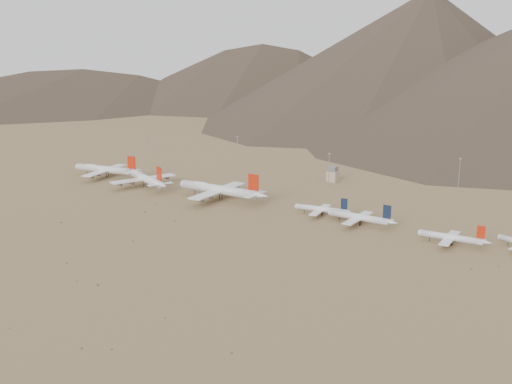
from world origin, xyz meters
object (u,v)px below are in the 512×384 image
Objects in this scene: widebody_centre at (144,178)px; control_tower at (333,175)px; widebody_east at (220,190)px; widebody_west at (106,169)px; narrowbody_a at (323,209)px; narrowbody_b at (361,217)px.

widebody_centre is 145.49m from control_tower.
widebody_east is (70.40, 1.85, 0.67)m from widebody_centre.
widebody_east reaches higher than widebody_west.
narrowbody_a is at bearing 2.13° from widebody_east.
widebody_west is 5.29× the size of control_tower.
widebody_centre is 0.87× the size of widebody_east.
widebody_west is 180.77m from control_tower.
control_tower is at bearing 125.40° from narrowbody_b.
widebody_centre is at bearing 174.27° from narrowbody_a.
narrowbody_a is 96.41m from control_tower.
narrowbody_b is at bearing -53.67° from control_tower.
control_tower is (156.28, 90.85, -1.26)m from widebody_west.
narrowbody_b is at bearing -12.10° from widebody_west.
widebody_west is at bearing 178.55° from narrowbody_b.
widebody_centre reaches higher than narrowbody_a.
control_tower is (-68.30, 92.87, 0.39)m from narrowbody_b.
widebody_centre is 148.48m from narrowbody_a.
widebody_centre is 70.43m from widebody_east.
narrowbody_b is (29.02, -4.83, 0.70)m from narrowbody_a.
narrowbody_b reaches higher than narrowbody_a.
widebody_east is (117.74, -3.72, 0.92)m from widebody_west.
narrowbody_a is 0.85× the size of narrowbody_b.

